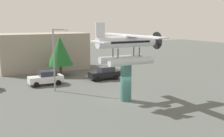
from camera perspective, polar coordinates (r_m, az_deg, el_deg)
The scene contains 8 objects.
ground_plane at distance 27.80m, azimuth 2.88°, elevation -6.64°, with size 140.00×140.00×0.00m, color #515651.
display_pedestal at distance 27.33m, azimuth 2.91°, elevation -2.88°, with size 1.10×1.10×3.74m, color #386B66.
floatplane_monument at distance 26.85m, azimuth 3.22°, elevation 4.54°, with size 6.93×10.41×4.00m.
car_mid_white at distance 35.26m, azimuth -13.50°, elevation -1.90°, with size 4.20×2.02×1.76m.
car_far_black at distance 37.43m, azimuth -1.51°, elevation -0.96°, with size 4.20×2.02×1.76m.
streetlight_primary at distance 31.49m, azimuth -11.60°, elevation 2.80°, with size 1.84×0.28×7.02m.
storefront_building at distance 46.50m, azimuth -14.05°, elevation 3.45°, with size 13.92×6.44×5.92m, color #9E9384.
tree_east at distance 40.28m, azimuth -10.74°, elevation 3.60°, with size 3.71×3.71×5.71m.
Camera 1 is at (-13.54, -22.98, 7.86)m, focal length 44.09 mm.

